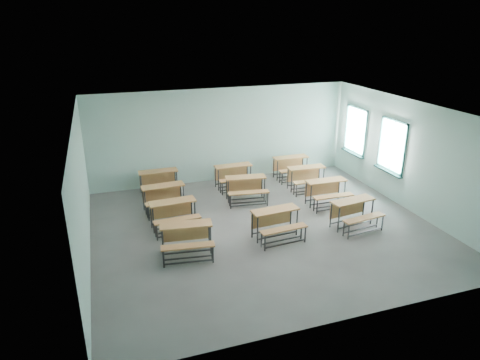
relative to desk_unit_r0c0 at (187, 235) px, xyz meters
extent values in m
cube|color=slate|center=(2.27, 0.71, -0.53)|extent=(9.00, 8.00, 0.02)
cube|color=white|center=(2.27, 0.71, 2.69)|extent=(9.00, 8.00, 0.02)
cube|color=#A6D0C5|center=(2.27, 4.72, 1.08)|extent=(9.00, 0.02, 3.20)
cube|color=#A6D0C5|center=(2.27, -3.30, 1.08)|extent=(9.00, 0.02, 3.20)
cube|color=#A6D0C5|center=(-2.24, 0.71, 1.08)|extent=(0.02, 8.00, 3.20)
cube|color=#A6D0C5|center=(6.78, 0.71, 1.08)|extent=(0.02, 8.00, 3.20)
cube|color=#1B4B47|center=(6.74, 3.51, 0.41)|extent=(0.06, 1.20, 0.06)
cube|color=#1B4B47|center=(6.74, 3.51, 1.95)|extent=(0.06, 1.20, 0.06)
cube|color=#1B4B47|center=(6.74, 2.94, 1.18)|extent=(0.06, 0.06, 1.60)
cube|color=#1B4B47|center=(6.74, 4.08, 1.18)|extent=(0.06, 0.06, 1.60)
cube|color=#1B4B47|center=(6.74, 3.51, 1.18)|extent=(0.04, 0.04, 1.48)
cube|color=#1B4B47|center=(6.74, 3.51, 1.18)|extent=(0.04, 1.08, 0.04)
cube|color=#1B4B47|center=(6.70, 3.51, 0.35)|extent=(0.14, 1.28, 0.04)
cube|color=white|center=(6.76, 3.51, 1.18)|extent=(0.01, 1.08, 1.48)
cube|color=#1B4B47|center=(6.74, 1.51, 0.41)|extent=(0.06, 1.20, 0.06)
cube|color=#1B4B47|center=(6.74, 1.51, 1.95)|extent=(0.06, 1.20, 0.06)
cube|color=#1B4B47|center=(6.74, 0.94, 1.18)|extent=(0.06, 0.06, 1.60)
cube|color=#1B4B47|center=(6.74, 2.08, 1.18)|extent=(0.06, 0.06, 1.60)
cube|color=#1B4B47|center=(6.74, 1.51, 1.18)|extent=(0.04, 0.04, 1.48)
cube|color=#1B4B47|center=(6.74, 1.51, 1.18)|extent=(0.04, 1.08, 0.04)
cube|color=#1B4B47|center=(6.70, 1.51, 0.35)|extent=(0.14, 1.28, 0.04)
cube|color=white|center=(6.76, 1.51, 1.18)|extent=(0.01, 1.08, 1.48)
cube|color=#B57741|center=(0.02, 0.11, 0.23)|extent=(1.28, 0.58, 0.04)
cube|color=#B57741|center=(0.04, 0.30, -0.08)|extent=(1.17, 0.18, 0.42)
cylinder|color=#333638|center=(-0.57, 0.02, -0.15)|extent=(0.04, 0.04, 0.73)
cylinder|color=#333638|center=(0.55, -0.13, -0.15)|extent=(0.04, 0.04, 0.73)
cylinder|color=#333638|center=(-0.52, 0.35, -0.15)|extent=(0.04, 0.04, 0.73)
cylinder|color=#333638|center=(0.60, 0.20, -0.15)|extent=(0.04, 0.04, 0.73)
cube|color=#333638|center=(-0.01, -0.05, -0.42)|extent=(1.13, 0.18, 0.03)
cube|color=#333638|center=(0.04, 0.27, -0.42)|extent=(1.13, 0.18, 0.03)
cube|color=#B57741|center=(-0.05, -0.38, -0.07)|extent=(1.26, 0.42, 0.04)
cylinder|color=#333638|center=(-0.63, -0.40, -0.31)|extent=(0.04, 0.04, 0.43)
cylinder|color=#333638|center=(0.50, -0.55, -0.31)|extent=(0.04, 0.04, 0.43)
cylinder|color=#333638|center=(-0.60, -0.21, -0.31)|extent=(0.04, 0.04, 0.43)
cylinder|color=#333638|center=(0.52, -0.36, -0.31)|extent=(0.04, 0.04, 0.43)
cube|color=#333638|center=(-0.07, -0.48, -0.44)|extent=(1.13, 0.18, 0.03)
cube|color=#333638|center=(-0.04, -0.28, -0.44)|extent=(1.13, 0.18, 0.03)
cube|color=#B57741|center=(2.35, 0.20, 0.23)|extent=(1.26, 0.51, 0.04)
cube|color=#B57741|center=(2.34, 0.39, -0.08)|extent=(1.17, 0.11, 0.42)
cylinder|color=#333638|center=(1.80, -0.01, -0.15)|extent=(0.04, 0.04, 0.73)
cylinder|color=#333638|center=(2.93, 0.08, -0.15)|extent=(0.04, 0.04, 0.73)
cylinder|color=#333638|center=(1.77, 0.32, -0.15)|extent=(0.04, 0.04, 0.73)
cylinder|color=#333638|center=(2.90, 0.41, -0.15)|extent=(0.04, 0.04, 0.73)
cube|color=#333638|center=(2.37, 0.04, -0.42)|extent=(1.13, 0.12, 0.03)
cube|color=#333638|center=(2.34, 0.36, -0.42)|extent=(1.13, 0.12, 0.03)
cube|color=#B57741|center=(2.39, -0.29, -0.07)|extent=(1.25, 0.35, 0.04)
cylinder|color=#333638|center=(1.83, -0.43, -0.31)|extent=(0.04, 0.04, 0.43)
cylinder|color=#333638|center=(2.96, -0.34, -0.31)|extent=(0.04, 0.04, 0.43)
cylinder|color=#333638|center=(1.82, -0.24, -0.31)|extent=(0.04, 0.04, 0.43)
cylinder|color=#333638|center=(2.95, -0.15, -0.31)|extent=(0.04, 0.04, 0.43)
cube|color=#333638|center=(2.40, -0.39, -0.44)|extent=(1.13, 0.12, 0.03)
cube|color=#333638|center=(2.38, -0.19, -0.44)|extent=(1.13, 0.12, 0.03)
cube|color=#B57741|center=(4.57, 0.10, 0.23)|extent=(1.28, 0.57, 0.04)
cube|color=#B57741|center=(4.55, 0.29, -0.08)|extent=(1.17, 0.17, 0.42)
cylinder|color=#333638|center=(4.03, -0.14, -0.15)|extent=(0.04, 0.04, 0.73)
cylinder|color=#333638|center=(5.16, 0.01, -0.15)|extent=(0.04, 0.04, 0.73)
cylinder|color=#333638|center=(3.99, 0.19, -0.15)|extent=(0.04, 0.04, 0.73)
cylinder|color=#333638|center=(5.11, 0.34, -0.15)|extent=(0.04, 0.04, 0.73)
cube|color=#333638|center=(4.59, -0.06, -0.42)|extent=(1.13, 0.18, 0.03)
cube|color=#333638|center=(4.55, 0.26, -0.42)|extent=(1.13, 0.18, 0.03)
cube|color=#B57741|center=(4.64, -0.39, -0.07)|extent=(1.26, 0.42, 0.04)
cylinder|color=#333638|center=(4.09, -0.56, -0.31)|extent=(0.04, 0.04, 0.43)
cylinder|color=#333638|center=(5.21, -0.41, -0.31)|extent=(0.04, 0.04, 0.43)
cylinder|color=#333638|center=(4.06, -0.37, -0.31)|extent=(0.04, 0.04, 0.43)
cylinder|color=#333638|center=(5.19, -0.22, -0.31)|extent=(0.04, 0.04, 0.43)
cube|color=#333638|center=(4.65, -0.49, -0.44)|extent=(1.13, 0.18, 0.03)
cube|color=#333638|center=(4.62, -0.29, -0.44)|extent=(1.13, 0.18, 0.03)
cube|color=#B57741|center=(-0.05, 1.56, 0.23)|extent=(1.26, 0.48, 0.04)
cube|color=#B57741|center=(-0.06, 1.75, -0.08)|extent=(1.17, 0.09, 0.42)
cylinder|color=#333638|center=(-0.61, 1.36, -0.15)|extent=(0.04, 0.04, 0.73)
cylinder|color=#333638|center=(0.52, 1.43, -0.15)|extent=(0.04, 0.04, 0.73)
cylinder|color=#333638|center=(-0.63, 1.69, -0.15)|extent=(0.04, 0.04, 0.73)
cylinder|color=#333638|center=(0.50, 1.76, -0.15)|extent=(0.04, 0.04, 0.73)
cube|color=#333638|center=(-0.04, 1.39, -0.42)|extent=(1.13, 0.10, 0.03)
cube|color=#333638|center=(-0.06, 1.72, -0.42)|extent=(1.13, 0.10, 0.03)
cube|color=#B57741|center=(-0.02, 1.07, -0.07)|extent=(1.25, 0.33, 0.04)
cylinder|color=#333638|center=(-0.58, 0.93, -0.31)|extent=(0.04, 0.04, 0.43)
cylinder|color=#333638|center=(0.55, 1.00, -0.31)|extent=(0.04, 0.04, 0.43)
cylinder|color=#333638|center=(-0.59, 1.13, -0.31)|extent=(0.04, 0.04, 0.43)
cylinder|color=#333638|center=(0.54, 1.20, -0.31)|extent=(0.04, 0.04, 0.43)
cube|color=#333638|center=(-0.02, 0.97, -0.44)|extent=(1.13, 0.10, 0.03)
cube|color=#333638|center=(-0.03, 1.16, -0.44)|extent=(1.13, 0.10, 0.03)
cube|color=#B57741|center=(4.63, 1.66, 0.23)|extent=(1.24, 0.43, 0.04)
cube|color=#B57741|center=(4.63, 1.85, -0.08)|extent=(1.17, 0.04, 0.42)
cylinder|color=#333638|center=(4.06, 1.50, -0.15)|extent=(0.04, 0.04, 0.73)
cylinder|color=#333638|center=(5.19, 1.48, -0.15)|extent=(0.04, 0.04, 0.73)
cylinder|color=#333638|center=(4.07, 1.83, -0.15)|extent=(0.04, 0.04, 0.73)
cylinder|color=#333638|center=(5.20, 1.81, -0.15)|extent=(0.04, 0.04, 0.73)
cube|color=#333638|center=(4.63, 1.49, -0.42)|extent=(1.13, 0.05, 0.03)
cube|color=#333638|center=(4.63, 1.82, -0.42)|extent=(1.13, 0.05, 0.03)
cube|color=#B57741|center=(4.62, 1.16, -0.07)|extent=(1.24, 0.28, 0.04)
cylinder|color=#333638|center=(4.05, 1.07, -0.31)|extent=(0.04, 0.04, 0.43)
cylinder|color=#333638|center=(5.19, 1.05, -0.31)|extent=(0.04, 0.04, 0.43)
cylinder|color=#333638|center=(4.06, 1.27, -0.31)|extent=(0.04, 0.04, 0.43)
cylinder|color=#333638|center=(5.19, 1.25, -0.31)|extent=(0.04, 0.04, 0.43)
cube|color=#333638|center=(4.62, 1.06, -0.44)|extent=(1.13, 0.05, 0.03)
cube|color=#333638|center=(4.62, 1.26, -0.44)|extent=(1.13, 0.05, 0.03)
cube|color=#B57741|center=(-0.12, 2.79, 0.23)|extent=(1.26, 0.49, 0.04)
cube|color=#B57741|center=(-0.13, 2.98, -0.08)|extent=(1.17, 0.10, 0.42)
cylinder|color=#333638|center=(-0.67, 2.59, -0.15)|extent=(0.04, 0.04, 0.73)
cylinder|color=#333638|center=(0.46, 2.66, -0.15)|extent=(0.04, 0.04, 0.73)
cylinder|color=#333638|center=(-0.69, 2.91, -0.15)|extent=(0.04, 0.04, 0.73)
cylinder|color=#333638|center=(0.44, 2.99, -0.15)|extent=(0.04, 0.04, 0.73)
cube|color=#333638|center=(-0.11, 2.62, -0.42)|extent=(1.13, 0.10, 0.03)
cube|color=#333638|center=(-0.13, 2.95, -0.42)|extent=(1.13, 0.10, 0.03)
cube|color=#B57741|center=(-0.08, 2.29, -0.07)|extent=(1.25, 0.34, 0.04)
cylinder|color=#333638|center=(-0.64, 2.16, -0.31)|extent=(0.04, 0.04, 0.43)
cylinder|color=#333638|center=(0.49, 2.23, -0.31)|extent=(0.04, 0.04, 0.43)
cylinder|color=#333638|center=(-0.66, 2.35, -0.31)|extent=(0.04, 0.04, 0.43)
cylinder|color=#333638|center=(0.47, 2.43, -0.31)|extent=(0.04, 0.04, 0.43)
cube|color=#333638|center=(-0.08, 2.20, -0.44)|extent=(1.13, 0.10, 0.03)
cube|color=#333638|center=(-0.09, 2.39, -0.44)|extent=(1.13, 0.10, 0.03)
cube|color=#B57741|center=(2.42, 2.70, 0.23)|extent=(1.28, 0.58, 0.04)
cube|color=#B57741|center=(2.44, 2.89, -0.08)|extent=(1.17, 0.18, 0.42)
cylinder|color=#333638|center=(1.83, 2.62, -0.15)|extent=(0.04, 0.04, 0.73)
cylinder|color=#333638|center=(2.96, 2.46, -0.15)|extent=(0.04, 0.04, 0.73)
cylinder|color=#333638|center=(1.88, 2.94, -0.15)|extent=(0.04, 0.04, 0.73)
cylinder|color=#333638|center=(3.00, 2.79, -0.15)|extent=(0.04, 0.04, 0.73)
cube|color=#333638|center=(2.40, 2.54, -0.42)|extent=(1.13, 0.19, 0.03)
cube|color=#333638|center=(2.44, 2.87, -0.42)|extent=(1.13, 0.19, 0.03)
cube|color=#B57741|center=(2.35, 2.21, -0.07)|extent=(1.26, 0.42, 0.04)
cylinder|color=#333638|center=(1.78, 2.19, -0.31)|extent=(0.04, 0.04, 0.43)
cylinder|color=#333638|center=(2.90, 2.04, -0.31)|extent=(0.04, 0.04, 0.43)
cylinder|color=#333638|center=(1.80, 2.39, -0.31)|extent=(0.04, 0.04, 0.43)
cylinder|color=#333638|center=(2.92, 2.23, -0.31)|extent=(0.04, 0.04, 0.43)
cube|color=#333638|center=(2.34, 2.12, -0.44)|extent=(1.13, 0.19, 0.03)
cube|color=#333638|center=(2.36, 2.31, -0.44)|extent=(1.13, 0.19, 0.03)
cube|color=#B57741|center=(4.62, 2.95, 0.23)|extent=(1.25, 0.47, 0.04)
cube|color=#B57741|center=(4.62, 3.14, -0.08)|extent=(1.17, 0.08, 0.42)
cylinder|color=#333638|center=(4.04, 2.81, -0.15)|extent=(0.04, 0.04, 0.73)
cylinder|color=#333638|center=(5.17, 2.76, -0.15)|extent=(0.04, 0.04, 0.73)
cylinder|color=#333638|center=(4.06, 3.14, -0.15)|extent=(0.04, 0.04, 0.73)
cylinder|color=#333638|center=(5.19, 3.09, -0.15)|extent=(0.04, 0.04, 0.73)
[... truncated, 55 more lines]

